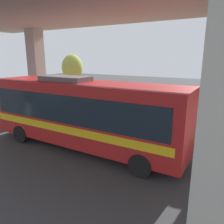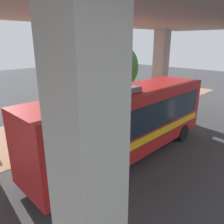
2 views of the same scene
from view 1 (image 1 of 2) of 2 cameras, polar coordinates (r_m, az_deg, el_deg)
The scene contains 9 objects.
ground_plane at distance 14.27m, azimuth 1.17°, elevation -5.29°, with size 80.00×80.00×0.00m, color #38383A.
sidewalk_strip at distance 16.82m, azimuth 6.18°, elevation -2.28°, with size 6.00×40.00×0.02m.
overpass at distance 10.28m, azimuth -10.60°, elevation 23.23°, with size 9.40×20.90×7.28m.
bus at distance 11.42m, azimuth -7.73°, elevation 0.31°, with size 2.68×10.88×3.78m.
fire_hydrant at distance 18.64m, azimuth -10.09°, elevation 0.77°, with size 0.39×0.19×0.99m.
planter_front at distance 15.94m, azimuth -4.15°, elevation -0.04°, with size 1.16×1.16×1.70m.
planter_middle at distance 14.93m, azimuth 6.08°, elevation -1.15°, with size 1.41×1.41×1.72m.
planter_back at distance 16.78m, azimuth -9.31°, elevation 0.61°, with size 1.17×1.17×1.69m.
street_tree_far at distance 20.67m, azimuth -10.33°, elevation 11.34°, with size 1.91×1.91×4.98m.
Camera 1 is at (11.74, 6.56, 4.77)m, focal length 35.00 mm.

